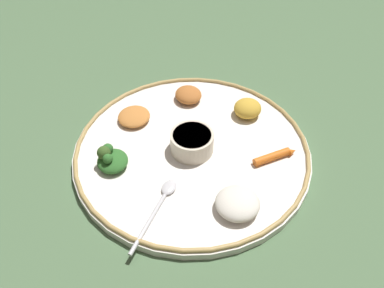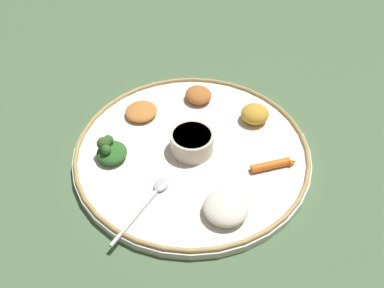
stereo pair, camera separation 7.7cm
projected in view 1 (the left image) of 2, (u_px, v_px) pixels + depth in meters
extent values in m
plane|color=#4C6B47|center=(192.00, 155.00, 0.79)|extent=(2.40, 2.40, 0.00)
cylinder|color=white|center=(192.00, 152.00, 0.79)|extent=(0.44, 0.44, 0.02)
torus|color=tan|center=(192.00, 148.00, 0.78)|extent=(0.44, 0.44, 0.01)
cylinder|color=beige|center=(192.00, 142.00, 0.77)|extent=(0.08, 0.08, 0.04)
cylinder|color=brown|center=(192.00, 136.00, 0.76)|extent=(0.07, 0.07, 0.01)
ellipsoid|color=silver|center=(169.00, 187.00, 0.71)|extent=(0.03, 0.04, 0.01)
cylinder|color=silver|center=(148.00, 223.00, 0.66)|extent=(0.05, 0.12, 0.01)
ellipsoid|color=#2D6628|center=(113.00, 161.00, 0.75)|extent=(0.06, 0.07, 0.02)
sphere|color=#2D6628|center=(108.00, 159.00, 0.73)|extent=(0.02, 0.02, 0.02)
sphere|color=#2D6628|center=(108.00, 149.00, 0.74)|extent=(0.02, 0.02, 0.02)
sphere|color=#385623|center=(104.00, 153.00, 0.73)|extent=(0.02, 0.02, 0.02)
cylinder|color=orange|center=(272.00, 157.00, 0.76)|extent=(0.07, 0.05, 0.01)
cone|color=orange|center=(292.00, 150.00, 0.77)|extent=(0.02, 0.02, 0.01)
ellipsoid|color=#B2662D|center=(188.00, 95.00, 0.88)|extent=(0.08, 0.08, 0.03)
ellipsoid|color=gold|center=(248.00, 108.00, 0.84)|extent=(0.08, 0.08, 0.03)
ellipsoid|color=#C67A38|center=(134.00, 117.00, 0.84)|extent=(0.08, 0.08, 0.02)
ellipsoid|color=silver|center=(238.00, 203.00, 0.68)|extent=(0.09, 0.09, 0.03)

